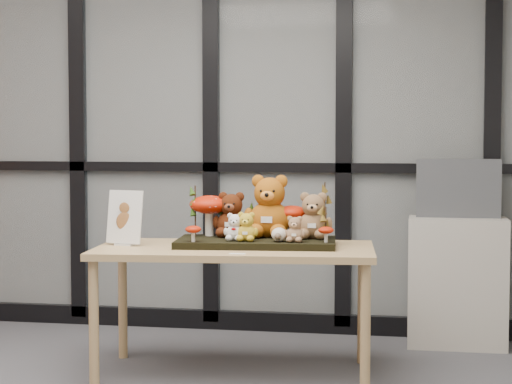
% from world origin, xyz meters
% --- Properties ---
extents(glass_partition, '(4.90, 0.06, 2.78)m').
position_xyz_m(glass_partition, '(-0.00, 2.47, 1.42)').
color(glass_partition, '#2D383F').
rests_on(glass_partition, floor).
extents(display_table, '(1.50, 0.85, 0.67)m').
position_xyz_m(display_table, '(0.83, 1.37, 0.61)').
color(display_table, tan).
rests_on(display_table, floor).
extents(diorama_tray, '(0.86, 0.49, 0.04)m').
position_xyz_m(diorama_tray, '(0.93, 1.43, 0.69)').
color(diorama_tray, black).
rests_on(diorama_tray, display_table).
extents(bear_pooh_yellow, '(0.30, 0.28, 0.37)m').
position_xyz_m(bear_pooh_yellow, '(0.99, 1.55, 0.89)').
color(bear_pooh_yellow, '#A35510').
rests_on(bear_pooh_yellow, diorama_tray).
extents(bear_brown_medium, '(0.22, 0.20, 0.26)m').
position_xyz_m(bear_brown_medium, '(0.78, 1.52, 0.84)').
color(bear_brown_medium, '#421909').
rests_on(bear_brown_medium, diorama_tray).
extents(bear_tan_back, '(0.22, 0.20, 0.27)m').
position_xyz_m(bear_tan_back, '(1.23, 1.52, 0.84)').
color(bear_tan_back, brown).
rests_on(bear_tan_back, diorama_tray).
extents(bear_small_yellow, '(0.14, 0.13, 0.17)m').
position_xyz_m(bear_small_yellow, '(0.90, 1.33, 0.79)').
color(bear_small_yellow, gold).
rests_on(bear_small_yellow, diorama_tray).
extents(bear_white_bow, '(0.13, 0.12, 0.16)m').
position_xyz_m(bear_white_bow, '(0.84, 1.34, 0.79)').
color(bear_white_bow, white).
rests_on(bear_white_bow, diorama_tray).
extents(bear_beige_small, '(0.12, 0.11, 0.15)m').
position_xyz_m(bear_beige_small, '(1.15, 1.34, 0.78)').
color(bear_beige_small, '#99704F').
rests_on(bear_beige_small, diorama_tray).
extents(plush_cream_hedgehog, '(0.07, 0.06, 0.08)m').
position_xyz_m(plush_cream_hedgehog, '(1.07, 1.34, 0.75)').
color(plush_cream_hedgehog, beige).
rests_on(plush_cream_hedgehog, diorama_tray).
extents(mushroom_back_left, '(0.22, 0.22, 0.24)m').
position_xyz_m(mushroom_back_left, '(0.66, 1.54, 0.83)').
color(mushroom_back_left, '#AC1A05').
rests_on(mushroom_back_left, diorama_tray).
extents(mushroom_back_right, '(0.17, 0.17, 0.18)m').
position_xyz_m(mushroom_back_right, '(1.10, 1.58, 0.80)').
color(mushroom_back_right, '#AC1A05').
rests_on(mushroom_back_right, diorama_tray).
extents(mushroom_front_left, '(0.08, 0.08, 0.09)m').
position_xyz_m(mushroom_front_left, '(0.64, 1.25, 0.76)').
color(mushroom_front_left, '#AC1A05').
rests_on(mushroom_front_left, diorama_tray).
extents(mushroom_front_right, '(0.08, 0.08, 0.09)m').
position_xyz_m(mushroom_front_right, '(1.31, 1.35, 0.75)').
color(mushroom_front_right, '#AC1A05').
rests_on(mushroom_front_right, diorama_tray).
extents(sprig_green_far_left, '(0.05, 0.05, 0.27)m').
position_xyz_m(sprig_green_far_left, '(0.59, 1.51, 0.85)').
color(sprig_green_far_left, '#193A0D').
rests_on(sprig_green_far_left, diorama_tray).
extents(sprig_green_mid_left, '(0.05, 0.05, 0.20)m').
position_xyz_m(sprig_green_mid_left, '(0.71, 1.56, 0.81)').
color(sprig_green_mid_left, '#193A0D').
rests_on(sprig_green_mid_left, diorama_tray).
extents(sprig_dry_far_right, '(0.05, 0.05, 0.30)m').
position_xyz_m(sprig_dry_far_right, '(1.28, 1.55, 0.86)').
color(sprig_dry_far_right, brown).
rests_on(sprig_dry_far_right, diorama_tray).
extents(sprig_dry_mid_right, '(0.05, 0.05, 0.17)m').
position_xyz_m(sprig_dry_mid_right, '(1.30, 1.45, 0.80)').
color(sprig_dry_mid_right, brown).
rests_on(sprig_dry_mid_right, diorama_tray).
extents(sprig_green_centre, '(0.05, 0.05, 0.18)m').
position_xyz_m(sprig_green_centre, '(0.88, 1.59, 0.80)').
color(sprig_green_centre, '#193A0D').
rests_on(sprig_green_centre, diorama_tray).
extents(sign_holder, '(0.21, 0.09, 0.29)m').
position_xyz_m(sign_holder, '(0.25, 1.33, 0.81)').
color(sign_holder, silver).
rests_on(sign_holder, display_table).
extents(label_card, '(0.08, 0.03, 0.00)m').
position_xyz_m(label_card, '(0.90, 1.09, 0.68)').
color(label_card, white).
rests_on(label_card, display_table).
extents(cabinet, '(0.57, 0.33, 0.77)m').
position_xyz_m(cabinet, '(2.00, 2.26, 0.38)').
color(cabinet, '#ACA69A').
rests_on(cabinet, floor).
extents(monitor, '(0.49, 0.05, 0.35)m').
position_xyz_m(monitor, '(2.00, 2.28, 0.94)').
color(monitor, '#494B50').
rests_on(monitor, cabinet).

